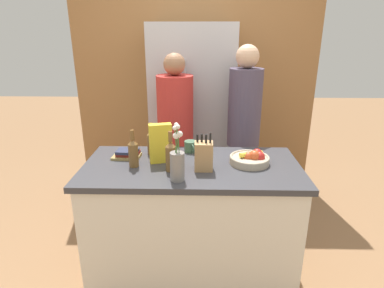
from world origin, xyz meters
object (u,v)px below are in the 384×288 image
(fruit_bowl, at_px, (251,158))
(bottle_wine, at_px, (151,142))
(flower_vase, at_px, (177,162))
(book_stack, at_px, (127,154))
(person_in_blue, at_px, (243,128))
(person_at_sink, at_px, (176,133))
(cereal_box, at_px, (161,143))
(bottle_oil, at_px, (171,156))
(coffee_mug, at_px, (190,146))
(knife_block, at_px, (204,156))
(refrigerator, at_px, (192,116))
(bottle_vinegar, at_px, (133,152))

(fruit_bowl, height_order, bottle_wine, bottle_wine)
(flower_vase, xyz_separation_m, book_stack, (-0.39, 0.37, -0.09))
(person_in_blue, bearing_deg, person_at_sink, -171.46)
(cereal_box, relative_size, bottle_oil, 1.02)
(cereal_box, xyz_separation_m, person_at_sink, (0.05, 0.70, -0.14))
(cereal_box, distance_m, coffee_mug, 0.30)
(cereal_box, relative_size, person_in_blue, 0.16)
(knife_block, relative_size, cereal_box, 0.93)
(knife_block, distance_m, flower_vase, 0.23)
(flower_vase, height_order, coffee_mug, flower_vase)
(flower_vase, bearing_deg, refrigerator, 87.89)
(fruit_bowl, xyz_separation_m, bottle_vinegar, (-0.80, -0.07, 0.06))
(knife_block, height_order, cereal_box, cereal_box)
(flower_vase, distance_m, person_at_sink, 1.00)
(bottle_oil, distance_m, person_at_sink, 0.85)
(cereal_box, distance_m, bottle_vinegar, 0.20)
(bottle_vinegar, height_order, bottle_wine, bottle_vinegar)
(cereal_box, height_order, bottle_oil, cereal_box)
(knife_block, height_order, bottle_wine, knife_block)
(bottle_oil, bearing_deg, person_in_blue, 54.89)
(flower_vase, bearing_deg, person_at_sink, 94.88)
(bottle_wine, height_order, person_at_sink, person_at_sink)
(refrigerator, height_order, bottle_vinegar, refrigerator)
(coffee_mug, xyz_separation_m, bottle_oil, (-0.12, -0.36, 0.06))
(knife_block, relative_size, coffee_mug, 2.12)
(refrigerator, relative_size, book_stack, 9.13)
(person_at_sink, relative_size, person_in_blue, 0.96)
(knife_block, relative_size, flower_vase, 0.70)
(refrigerator, xyz_separation_m, fruit_bowl, (0.44, -1.25, 0.02))
(coffee_mug, height_order, bottle_wine, bottle_wine)
(book_stack, bearing_deg, bottle_wine, 24.64)
(book_stack, height_order, bottle_wine, bottle_wine)
(flower_vase, height_order, bottle_wine, flower_vase)
(bottle_oil, bearing_deg, person_at_sink, 92.14)
(book_stack, distance_m, bottle_oil, 0.41)
(cereal_box, relative_size, bottle_wine, 1.14)
(fruit_bowl, height_order, knife_block, knife_block)
(knife_block, bearing_deg, book_stack, 159.80)
(bottle_oil, bearing_deg, flower_vase, -69.42)
(cereal_box, xyz_separation_m, person_in_blue, (0.66, 0.68, -0.09))
(person_in_blue, bearing_deg, knife_block, -104.29)
(cereal_box, xyz_separation_m, bottle_oil, (0.08, -0.15, -0.03))
(bottle_wine, bearing_deg, bottle_vinegar, -110.60)
(cereal_box, bearing_deg, person_at_sink, 85.82)
(cereal_box, height_order, bottle_vinegar, cereal_box)
(knife_block, bearing_deg, person_at_sink, 106.73)
(bottle_vinegar, distance_m, bottle_wine, 0.25)
(knife_block, xyz_separation_m, bottle_vinegar, (-0.47, 0.04, 0.00))
(cereal_box, height_order, coffee_mug, cereal_box)
(refrigerator, bearing_deg, flower_vase, -92.11)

